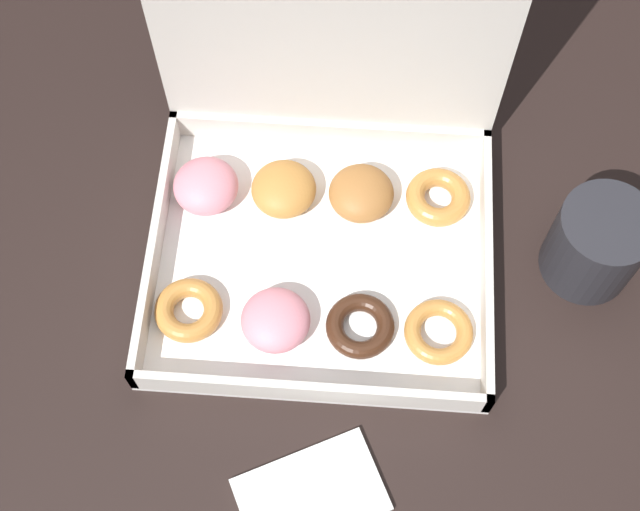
# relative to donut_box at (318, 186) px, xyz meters

# --- Properties ---
(ground_plane) EXTENTS (8.00, 8.00, 0.00)m
(ground_plane) POSITION_rel_donut_box_xyz_m (0.04, -0.02, -0.83)
(ground_plane) COLOR #2D2826
(dining_table) EXTENTS (1.14, 0.87, 0.76)m
(dining_table) POSITION_rel_donut_box_xyz_m (0.04, -0.02, -0.18)
(dining_table) COLOR black
(dining_table) RESTS_ON ground_plane
(donut_box) EXTENTS (0.35, 0.31, 0.35)m
(donut_box) POSITION_rel_donut_box_xyz_m (0.00, 0.00, 0.00)
(donut_box) COLOR white
(donut_box) RESTS_ON dining_table
(coffee_mug) EXTENTS (0.09, 0.09, 0.10)m
(coffee_mug) POSITION_rel_donut_box_xyz_m (0.28, -0.03, -0.02)
(coffee_mug) COLOR #232328
(coffee_mug) RESTS_ON dining_table
(paper_napkin) EXTENTS (0.15, 0.13, 0.01)m
(paper_napkin) POSITION_rel_donut_box_xyz_m (0.01, -0.29, -0.07)
(paper_napkin) COLOR white
(paper_napkin) RESTS_ON dining_table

